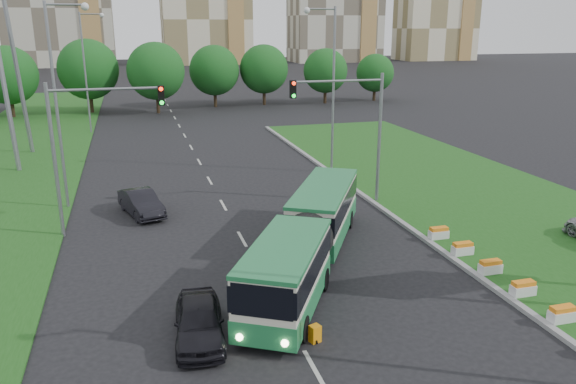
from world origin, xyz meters
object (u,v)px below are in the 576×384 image
object	(u,v)px
traffic_mast_left	(86,134)
car_left_near	(199,321)
shopping_trolley	(315,334)
pedestrian	(254,317)
car_left_far	(141,203)
traffic_mast_median	(355,119)
articulated_bus	(301,236)

from	to	relation	value
traffic_mast_left	car_left_near	world-z (taller)	traffic_mast_left
shopping_trolley	pedestrian	bearing A→B (deg)	142.13
car_left_far	car_left_near	bearing A→B (deg)	-100.60
car_left_far	shopping_trolley	bearing A→B (deg)	-87.87
traffic_mast_left	car_left_far	world-z (taller)	traffic_mast_left
traffic_mast_median	articulated_bus	world-z (taller)	traffic_mast_median
car_left_far	pedestrian	size ratio (longest dim) A/B	2.45
articulated_bus	car_left_near	distance (m)	7.24
traffic_mast_median	traffic_mast_left	world-z (taller)	same
traffic_mast_left	car_left_near	xyz separation A→B (m)	(4.04, -12.16, -4.63)
traffic_mast_left	pedestrian	size ratio (longest dim) A/B	4.44
articulated_bus	car_left_near	size ratio (longest dim) A/B	3.61
articulated_bus	pedestrian	bearing A→B (deg)	-92.33
car_left_near	car_left_far	world-z (taller)	car_left_far
traffic_mast_median	pedestrian	bearing A→B (deg)	-124.01
articulated_bus	shopping_trolley	xyz separation A→B (m)	(-1.38, -6.20, -1.22)
traffic_mast_left	traffic_mast_median	bearing A→B (deg)	3.77
traffic_mast_left	shopping_trolley	distance (m)	16.39
traffic_mast_median	articulated_bus	distance (m)	10.82
pedestrian	shopping_trolley	distance (m)	2.23
traffic_mast_median	shopping_trolley	world-z (taller)	traffic_mast_median
traffic_mast_median	shopping_trolley	distance (m)	16.93
traffic_mast_left	articulated_bus	bearing A→B (deg)	-37.95
traffic_mast_median	car_left_near	xyz separation A→B (m)	(-11.11, -13.16, -4.63)
car_left_far	shopping_trolley	size ratio (longest dim) A/B	7.05
traffic_mast_median	shopping_trolley	bearing A→B (deg)	-116.64
traffic_mast_left	car_left_near	bearing A→B (deg)	-71.62
car_left_near	car_left_far	size ratio (longest dim) A/B	0.95
articulated_bus	pedestrian	size ratio (longest dim) A/B	8.43
car_left_far	traffic_mast_left	bearing A→B (deg)	-151.53
shopping_trolley	car_left_far	bearing A→B (deg)	89.93
traffic_mast_median	car_left_far	xyz separation A→B (m)	(-12.68, 1.49, -4.62)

